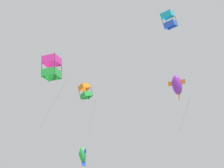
{
  "coord_description": "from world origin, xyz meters",
  "views": [
    {
      "loc": [
        2.52,
        -32.62,
        1.28
      ],
      "look_at": [
        3.83,
        -5.62,
        17.05
      ],
      "focal_mm": 50.95,
      "sensor_mm": 36.0,
      "label": 1
    }
  ],
  "objects_px": {
    "kite_box_far_centre": "(52,68)",
    "kite_box_low_drifter": "(169,20)",
    "kite_fish_upper_right": "(177,85)",
    "kite_fish_mid_left": "(83,155)",
    "kite_box_highest": "(85,91)"
  },
  "relations": [
    {
      "from": "kite_box_far_centre",
      "to": "kite_box_low_drifter",
      "type": "distance_m",
      "value": 13.12
    },
    {
      "from": "kite_fish_upper_right",
      "to": "kite_box_low_drifter",
      "type": "relative_size",
      "value": 2.54
    },
    {
      "from": "kite_fish_mid_left",
      "to": "kite_fish_upper_right",
      "type": "bearing_deg",
      "value": 6.91
    },
    {
      "from": "kite_box_highest",
      "to": "kite_fish_mid_left",
      "type": "relative_size",
      "value": 0.65
    },
    {
      "from": "kite_fish_upper_right",
      "to": "kite_box_highest",
      "type": "xyz_separation_m",
      "value": [
        -8.05,
        5.07,
        1.97
      ]
    },
    {
      "from": "kite_fish_upper_right",
      "to": "kite_box_highest",
      "type": "bearing_deg",
      "value": 171.23
    },
    {
      "from": "kite_box_far_centre",
      "to": "kite_fish_mid_left",
      "type": "distance_m",
      "value": 9.95
    },
    {
      "from": "kite_box_far_centre",
      "to": "kite_fish_mid_left",
      "type": "bearing_deg",
      "value": 89.37
    },
    {
      "from": "kite_box_highest",
      "to": "kite_box_low_drifter",
      "type": "bearing_deg",
      "value": 39.54
    },
    {
      "from": "kite_box_highest",
      "to": "kite_fish_upper_right",
      "type": "bearing_deg",
      "value": 28.88
    },
    {
      "from": "kite_box_low_drifter",
      "to": "kite_fish_mid_left",
      "type": "relative_size",
      "value": 0.24
    },
    {
      "from": "kite_fish_upper_right",
      "to": "kite_fish_mid_left",
      "type": "bearing_deg",
      "value": 154.19
    },
    {
      "from": "kite_fish_upper_right",
      "to": "kite_fish_mid_left",
      "type": "height_order",
      "value": "kite_fish_upper_right"
    },
    {
      "from": "kite_box_highest",
      "to": "kite_box_low_drifter",
      "type": "height_order",
      "value": "kite_box_low_drifter"
    },
    {
      "from": "kite_fish_upper_right",
      "to": "kite_box_far_centre",
      "type": "relative_size",
      "value": 0.65
    }
  ]
}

